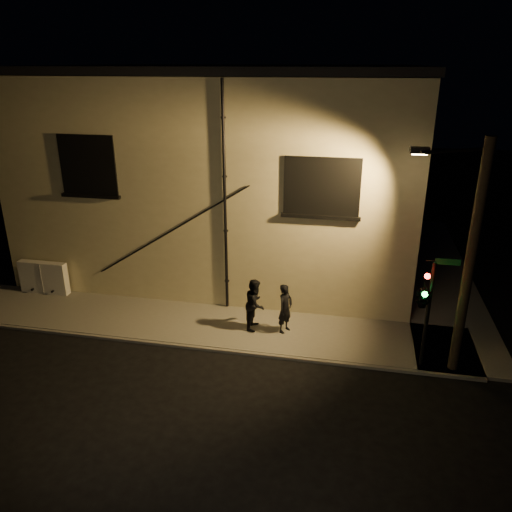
% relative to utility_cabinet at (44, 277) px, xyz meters
% --- Properties ---
extents(ground, '(90.00, 90.00, 0.00)m').
position_rel_utility_cabinet_xyz_m(ground, '(9.42, -2.70, -0.78)').
color(ground, black).
extents(sidewalk, '(21.00, 16.00, 0.12)m').
position_rel_utility_cabinet_xyz_m(sidewalk, '(10.64, 1.69, -0.72)').
color(sidewalk, slate).
rests_on(sidewalk, ground).
extents(building, '(16.20, 12.23, 8.80)m').
position_rel_utility_cabinet_xyz_m(building, '(6.42, 6.29, 3.62)').
color(building, beige).
rests_on(building, ground).
extents(utility_cabinet, '(2.02, 0.34, 1.33)m').
position_rel_utility_cabinet_xyz_m(utility_cabinet, '(0.00, 0.00, 0.00)').
color(utility_cabinet, white).
rests_on(utility_cabinet, sidewalk).
extents(pedestrian_a, '(0.67, 0.77, 1.77)m').
position_rel_utility_cabinet_xyz_m(pedestrian_a, '(10.06, -1.18, 0.22)').
color(pedestrian_a, black).
rests_on(pedestrian_a, sidewalk).
extents(pedestrian_b, '(0.75, 0.93, 1.85)m').
position_rel_utility_cabinet_xyz_m(pedestrian_b, '(8.99, -1.13, 0.26)').
color(pedestrian_b, black).
rests_on(pedestrian_b, sidewalk).
extents(traffic_signal, '(1.14, 2.07, 3.58)m').
position_rel_utility_cabinet_xyz_m(traffic_signal, '(14.32, -2.51, 1.75)').
color(traffic_signal, black).
rests_on(traffic_signal, sidewalk).
extents(streetlamp_pole, '(2.02, 1.39, 7.16)m').
position_rel_utility_cabinet_xyz_m(streetlamp_pole, '(15.38, -2.32, 3.02)').
color(streetlamp_pole, black).
rests_on(streetlamp_pole, ground).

